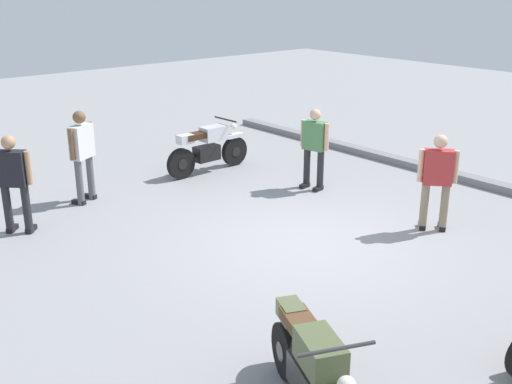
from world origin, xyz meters
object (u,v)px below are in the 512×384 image
person_in_white_shirt (82,151)px  person_in_green_shirt (314,144)px  motorcycle_olive_vintage (313,372)px  person_in_black_shirt (13,179)px  motorcycle_silver_cruiser (208,148)px  person_in_red_shirt (437,177)px

person_in_white_shirt → person_in_green_shirt: bearing=-148.5°
motorcycle_olive_vintage → person_in_black_shirt: person_in_black_shirt is taller
motorcycle_silver_cruiser → person_in_black_shirt: (0.69, -4.34, 0.40)m
motorcycle_silver_cruiser → person_in_white_shirt: size_ratio=1.22×
person_in_black_shirt → person_in_white_shirt: 1.63m
motorcycle_silver_cruiser → person_in_red_shirt: bearing=-82.2°
motorcycle_olive_vintage → motorcycle_silver_cruiser: (-6.93, 3.93, 0.03)m
motorcycle_olive_vintage → person_in_red_shirt: person_in_red_shirt is taller
person_in_green_shirt → person_in_red_shirt: 2.78m
person_in_white_shirt → motorcycle_olive_vintage: bearing=143.0°
motorcycle_olive_vintage → person_in_white_shirt: 6.99m
motorcycle_olive_vintage → person_in_white_shirt: (-6.89, 1.09, 0.50)m
person_in_green_shirt → person_in_black_shirt: (-1.55, -5.24, 0.03)m
motorcycle_olive_vintage → person_in_red_shirt: bearing=135.6°
motorcycle_silver_cruiser → person_in_red_shirt: (5.02, 0.86, 0.39)m
motorcycle_olive_vintage → person_in_white_shirt: bearing=-165.0°
motorcycle_silver_cruiser → person_in_white_shirt: (0.04, -2.84, 0.46)m
motorcycle_olive_vintage → person_in_red_shirt: 5.17m
person_in_red_shirt → motorcycle_silver_cruiser: bearing=59.8°
person_in_black_shirt → motorcycle_olive_vintage: bearing=-131.1°
motorcycle_silver_cruiser → motorcycle_olive_vintage: bearing=-121.4°
person_in_green_shirt → person_in_black_shirt: size_ratio=0.97×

